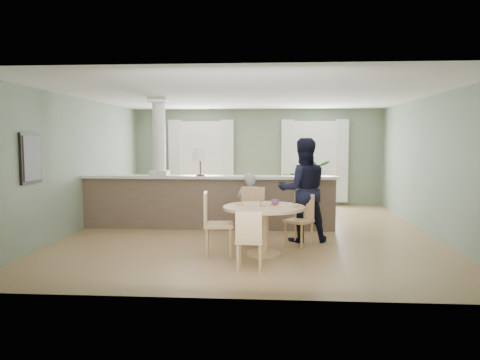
# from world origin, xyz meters

# --- Properties ---
(ground) EXTENTS (8.00, 8.00, 0.00)m
(ground) POSITION_xyz_m (0.00, 0.00, 0.00)
(ground) COLOR tan
(ground) RESTS_ON ground
(room_shell) EXTENTS (7.02, 8.02, 2.71)m
(room_shell) POSITION_xyz_m (-0.03, 0.63, 1.81)
(room_shell) COLOR gray
(room_shell) RESTS_ON ground
(pony_wall) EXTENTS (5.32, 0.38, 2.70)m
(pony_wall) POSITION_xyz_m (-0.99, 0.20, 0.71)
(pony_wall) COLOR #735E4A
(pony_wall) RESTS_ON ground
(sofa) EXTENTS (3.51, 2.18, 0.96)m
(sofa) POSITION_xyz_m (-0.49, 1.98, 0.48)
(sofa) COLOR #9A7654
(sofa) RESTS_ON ground
(houseplant) EXTENTS (1.47, 1.36, 1.36)m
(houseplant) POSITION_xyz_m (1.21, 2.26, 0.68)
(houseplant) COLOR #2A6A2B
(houseplant) RESTS_ON ground
(dining_table) EXTENTS (1.31, 1.31, 0.89)m
(dining_table) POSITION_xyz_m (0.30, -1.89, 0.63)
(dining_table) COLOR tan
(dining_table) RESTS_ON ground
(chair_far_boy) EXTENTS (0.51, 0.51, 0.99)m
(chair_far_boy) POSITION_xyz_m (0.06, -1.03, 0.55)
(chair_far_boy) COLOR tan
(chair_far_boy) RESTS_ON ground
(chair_far_man) EXTENTS (0.57, 0.57, 0.90)m
(chair_far_man) POSITION_xyz_m (0.93, -1.14, 0.50)
(chair_far_man) COLOR tan
(chair_far_man) RESTS_ON ground
(chair_near) EXTENTS (0.40, 0.40, 0.85)m
(chair_near) POSITION_xyz_m (0.11, -2.80, 0.47)
(chair_near) COLOR tan
(chair_near) RESTS_ON ground
(chair_side) EXTENTS (0.50, 0.50, 1.01)m
(chair_side) POSITION_xyz_m (-0.50, -1.97, 0.56)
(chair_side) COLOR tan
(chair_side) RESTS_ON ground
(child_person) EXTENTS (0.47, 0.32, 1.25)m
(child_person) POSITION_xyz_m (0.01, -0.81, 0.62)
(child_person) COLOR #97969B
(child_person) RESTS_ON ground
(man_person) EXTENTS (1.01, 0.84, 1.88)m
(man_person) POSITION_xyz_m (0.98, -0.82, 0.94)
(man_person) COLOR black
(man_person) RESTS_ON ground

